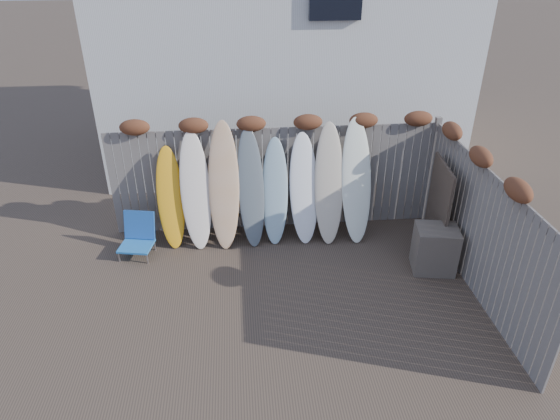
{
  "coord_description": "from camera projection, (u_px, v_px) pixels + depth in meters",
  "views": [
    {
      "loc": [
        -0.65,
        -5.97,
        5.05
      ],
      "look_at": [
        0.0,
        1.2,
        1.0
      ],
      "focal_mm": 32.0,
      "sensor_mm": 36.0,
      "label": 1
    }
  ],
  "objects": [
    {
      "name": "surfboard_2",
      "position": [
        224.0,
        186.0,
        8.8
      ],
      "size": [
        0.58,
        0.81,
        2.21
      ],
      "primitive_type": "ellipsoid",
      "rotation": [
        -0.31,
        0.0,
        -0.06
      ],
      "color": "#FFBC94",
      "rests_on": "ground"
    },
    {
      "name": "surfboard_5",
      "position": [
        304.0,
        189.0,
        8.98
      ],
      "size": [
        0.55,
        0.72,
        1.96
      ],
      "primitive_type": "ellipsoid",
      "rotation": [
        -0.31,
        0.0,
        0.05
      ],
      "color": "white",
      "rests_on": "ground"
    },
    {
      "name": "beach_chair",
      "position": [
        138.0,
        235.0,
        8.81
      ],
      "size": [
        0.65,
        0.68,
        0.74
      ],
      "color": "#2673BE",
      "rests_on": "ground"
    },
    {
      "name": "ground",
      "position": [
        287.0,
        304.0,
        7.71
      ],
      "size": [
        80.0,
        80.0,
        0.0
      ],
      "primitive_type": "plane",
      "color": "#493A2D"
    },
    {
      "name": "surfboard_4",
      "position": [
        275.0,
        192.0,
        8.97
      ],
      "size": [
        0.53,
        0.71,
        1.89
      ],
      "primitive_type": "ellipsoid",
      "rotation": [
        -0.31,
        0.0,
        -0.09
      ],
      "color": "#9EBEC9",
      "rests_on": "ground"
    },
    {
      "name": "surfboard_7",
      "position": [
        356.0,
        181.0,
        8.97
      ],
      "size": [
        0.57,
        0.8,
        2.2
      ],
      "primitive_type": "ellipsoid",
      "rotation": [
        -0.31,
        0.0,
        0.04
      ],
      "color": "white",
      "rests_on": "ground"
    },
    {
      "name": "surfboard_6",
      "position": [
        329.0,
        184.0,
        8.95
      ],
      "size": [
        0.55,
        0.78,
        2.14
      ],
      "primitive_type": "ellipsoid",
      "rotation": [
        -0.31,
        0.0,
        -0.05
      ],
      "color": "beige",
      "rests_on": "ground"
    },
    {
      "name": "surfboard_0",
      "position": [
        171.0,
        198.0,
        8.85
      ],
      "size": [
        0.53,
        0.68,
        1.79
      ],
      "primitive_type": "ellipsoid",
      "rotation": [
        -0.31,
        0.0,
        0.09
      ],
      "color": "#FFA916",
      "rests_on": "ground"
    },
    {
      "name": "house",
      "position": [
        281.0,
        19.0,
        11.82
      ],
      "size": [
        8.5,
        5.5,
        6.33
      ],
      "color": "silver",
      "rests_on": "ground"
    },
    {
      "name": "surfboard_3",
      "position": [
        251.0,
        188.0,
        8.87
      ],
      "size": [
        0.53,
        0.77,
        2.08
      ],
      "primitive_type": "ellipsoid",
      "rotation": [
        -0.31,
        0.0,
        0.08
      ],
      "color": "#555E62",
      "rests_on": "ground"
    },
    {
      "name": "back_fence",
      "position": [
        277.0,
        170.0,
        9.21
      ],
      "size": [
        6.05,
        0.28,
        2.24
      ],
      "color": "slate",
      "rests_on": "ground"
    },
    {
      "name": "right_fence",
      "position": [
        481.0,
        223.0,
        7.61
      ],
      "size": [
        0.28,
        4.4,
        2.24
      ],
      "color": "slate",
      "rests_on": "ground"
    },
    {
      "name": "wooden_crate",
      "position": [
        435.0,
        249.0,
        8.34
      ],
      "size": [
        0.76,
        0.67,
        0.79
      ],
      "primitive_type": "cube",
      "rotation": [
        0.0,
        0.0,
        -0.17
      ],
      "color": "#51493C",
      "rests_on": "ground"
    },
    {
      "name": "surfboard_1",
      "position": [
        196.0,
        191.0,
        8.81
      ],
      "size": [
        0.59,
        0.78,
        2.05
      ],
      "primitive_type": "ellipsoid",
      "rotation": [
        -0.31,
        0.0,
        0.1
      ],
      "color": "white",
      "rests_on": "ground"
    },
    {
      "name": "lattice_panel",
      "position": [
        438.0,
        208.0,
        8.66
      ],
      "size": [
        0.16,
        1.11,
        1.66
      ],
      "primitive_type": "cube",
      "rotation": [
        0.0,
        0.0,
        -0.1
      ],
      "color": "brown",
      "rests_on": "ground"
    }
  ]
}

